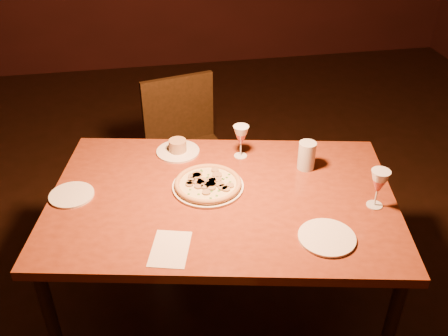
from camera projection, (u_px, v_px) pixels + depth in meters
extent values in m
plane|color=black|center=(236.00, 331.00, 2.44)|extent=(7.00, 7.00, 0.00)
cube|color=brown|center=(222.00, 199.00, 2.09)|extent=(1.59, 1.20, 0.04)
cylinder|color=black|center=(55.00, 335.00, 1.99)|extent=(0.05, 0.05, 0.73)
cylinder|color=black|center=(101.00, 210.00, 2.65)|extent=(0.05, 0.05, 0.73)
cylinder|color=black|center=(349.00, 214.00, 2.62)|extent=(0.05, 0.05, 0.73)
cube|color=black|center=(191.00, 158.00, 2.90)|extent=(0.51, 0.51, 0.04)
cube|color=black|center=(178.00, 109.00, 2.93)|extent=(0.43, 0.13, 0.41)
cylinder|color=black|center=(175.00, 215.00, 2.84)|extent=(0.04, 0.04, 0.44)
cylinder|color=black|center=(157.00, 183.00, 3.11)|extent=(0.04, 0.04, 0.44)
cylinder|color=black|center=(231.00, 201.00, 2.96)|extent=(0.04, 0.04, 0.44)
cylinder|color=black|center=(209.00, 171.00, 3.22)|extent=(0.04, 0.04, 0.44)
cylinder|color=white|center=(208.00, 186.00, 2.13)|extent=(0.31, 0.31, 0.01)
cylinder|color=beige|center=(208.00, 184.00, 2.12)|extent=(0.28, 0.28, 0.01)
torus|color=#DEAA60|center=(208.00, 183.00, 2.12)|extent=(0.29, 0.29, 0.02)
cylinder|color=white|center=(178.00, 151.00, 2.37)|extent=(0.20, 0.20, 0.01)
cylinder|color=#A6805E|center=(178.00, 145.00, 2.35)|extent=(0.08, 0.08, 0.06)
cylinder|color=silver|center=(307.00, 155.00, 2.22)|extent=(0.08, 0.08, 0.13)
cylinder|color=white|center=(72.00, 195.00, 2.08)|extent=(0.19, 0.19, 0.01)
cylinder|color=white|center=(327.00, 237.00, 1.85)|extent=(0.21, 0.21, 0.01)
cube|color=beige|center=(170.00, 249.00, 1.81)|extent=(0.18, 0.23, 0.00)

